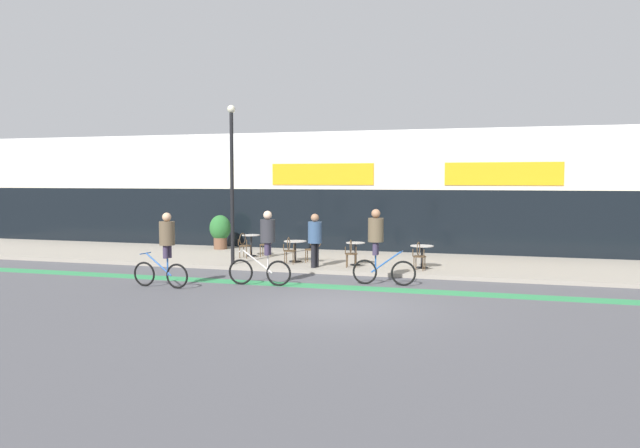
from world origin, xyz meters
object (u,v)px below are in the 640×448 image
bistro_table_0 (251,241)px  cafe_chair_0_near (244,244)px  bistro_table_1 (295,247)px  cyclist_1 (265,244)px  cyclist_2 (165,245)px  cyclist_0 (378,242)px  cafe_chair_1_near (289,249)px  cafe_chair_0_side (267,242)px  lamp_post (232,173)px  pedestrian_near_end (315,236)px  cafe_chair_1_side (313,247)px  bistro_table_2 (355,249)px  bistro_table_3 (422,252)px  planter_pot (220,230)px  cafe_chair_3_near (419,254)px  cafe_chair_2_near (351,251)px

bistro_table_0 → cafe_chair_0_near: 0.63m
bistro_table_1 → cafe_chair_0_near: bearing=169.0°
bistro_table_1 → cyclist_1: bearing=-82.5°
cyclist_2 → cyclist_0: bearing=-154.6°
cafe_chair_1_near → cyclist_1: 3.52m
cafe_chair_0_side → lamp_post: lamp_post is taller
bistro_table_0 → pedestrian_near_end: size_ratio=0.45×
lamp_post → cafe_chair_1_side: bearing=26.2°
cafe_chair_0_near → lamp_post: lamp_post is taller
bistro_table_2 → cafe_chair_0_near: size_ratio=0.82×
bistro_table_0 → cyclist_1: (2.59, -5.09, 0.48)m
bistro_table_2 → cyclist_0: (1.32, -2.84, 0.56)m
bistro_table_1 → bistro_table_3: bearing=-3.4°
planter_pot → cafe_chair_1_side: bearing=-30.2°
cafe_chair_0_near → cyclist_0: bearing=-114.4°
bistro_table_1 → pedestrian_near_end: pedestrian_near_end is taller
cafe_chair_3_near → cyclist_2: 7.57m
cyclist_0 → pedestrian_near_end: bearing=139.2°
cafe_chair_3_near → cyclist_1: 4.97m
cafe_chair_2_near → pedestrian_near_end: 1.25m
cafe_chair_2_near → planter_pot: (-6.31, 3.61, 0.24)m
cafe_chair_1_side → cyclist_2: size_ratio=0.44×
bistro_table_1 → cafe_chair_0_near: 2.10m
bistro_table_2 → planter_pot: 6.97m
bistro_table_1 → lamp_post: size_ratio=0.15×
bistro_table_3 → cafe_chair_1_side: 3.71m
cafe_chair_3_near → cafe_chair_0_side: bearing=76.0°
cafe_chair_0_side → lamp_post: bearing=78.2°
bistro_table_3 → cyclist_1: (-3.79, -3.81, 0.52)m
bistro_table_1 → cyclist_0: 4.65m
lamp_post → cafe_chair_2_near: bearing=5.0°
cyclist_0 → pedestrian_near_end: cyclist_0 is taller
cafe_chair_3_near → bistro_table_3: bearing=3.8°
pedestrian_near_end → bistro_table_2: bearing=56.7°
cyclist_2 → planter_pot: bearing=-70.5°
cafe_chair_0_side → cafe_chair_3_near: 6.05m
bistro_table_0 → cafe_chair_3_near: (6.37, -1.90, -0.03)m
bistro_table_2 → cafe_chair_1_near: (-2.14, -0.42, -0.01)m
bistro_table_3 → cyclist_0: 2.97m
bistro_table_2 → cyclist_0: cyclist_0 is taller
cafe_chair_0_side → cyclist_0: bearing=137.5°
pedestrian_near_end → planter_pot: bearing=160.2°
cafe_chair_0_side → planter_pot: (-2.71, 1.75, 0.24)m
cafe_chair_1_side → planter_pot: planter_pot is taller
cafe_chair_1_side → planter_pot: bearing=-35.6°
cafe_chair_2_near → cafe_chair_0_near: bearing=66.4°
cyclist_1 → bistro_table_1: bearing=-86.3°
bistro_table_1 → cyclist_2: (-1.90, -5.17, 0.53)m
bistro_table_0 → cafe_chair_0_near: (-0.01, -0.63, -0.03)m
bistro_table_3 → cafe_chair_2_near: cafe_chair_2_near is taller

